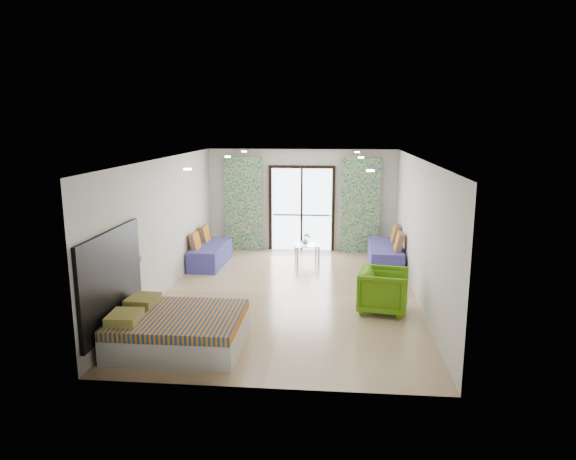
# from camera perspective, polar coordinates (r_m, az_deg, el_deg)

# --- Properties ---
(floor) EXTENTS (5.00, 7.50, 0.01)m
(floor) POSITION_cam_1_polar(r_m,az_deg,el_deg) (10.39, 0.13, -7.13)
(floor) COLOR #9F805F
(floor) RESTS_ON ground
(ceiling) EXTENTS (5.00, 7.50, 0.01)m
(ceiling) POSITION_cam_1_polar(r_m,az_deg,el_deg) (9.85, 0.13, 7.91)
(ceiling) COLOR silver
(ceiling) RESTS_ON ground
(wall_back) EXTENTS (5.00, 0.01, 2.70)m
(wall_back) POSITION_cam_1_polar(r_m,az_deg,el_deg) (13.71, 1.54, 3.33)
(wall_back) COLOR silver
(wall_back) RESTS_ON ground
(wall_front) EXTENTS (5.00, 0.01, 2.70)m
(wall_front) POSITION_cam_1_polar(r_m,az_deg,el_deg) (6.42, -2.90, -6.54)
(wall_front) COLOR silver
(wall_front) RESTS_ON ground
(wall_left) EXTENTS (0.01, 7.50, 2.70)m
(wall_left) POSITION_cam_1_polar(r_m,az_deg,el_deg) (10.55, -13.53, 0.43)
(wall_left) COLOR silver
(wall_left) RESTS_ON ground
(wall_right) EXTENTS (0.01, 7.50, 2.70)m
(wall_right) POSITION_cam_1_polar(r_m,az_deg,el_deg) (10.12, 14.37, -0.08)
(wall_right) COLOR silver
(wall_right) RESTS_ON ground
(balcony_door) EXTENTS (1.76, 0.08, 2.28)m
(balcony_door) POSITION_cam_1_polar(r_m,az_deg,el_deg) (13.70, 1.53, 2.94)
(balcony_door) COLOR black
(balcony_door) RESTS_ON floor
(balcony_rail) EXTENTS (1.52, 0.03, 0.04)m
(balcony_rail) POSITION_cam_1_polar(r_m,az_deg,el_deg) (13.76, 1.53, 1.67)
(balcony_rail) COLOR #595451
(balcony_rail) RESTS_ON balcony_door
(curtain_left) EXTENTS (1.00, 0.10, 2.50)m
(curtain_left) POSITION_cam_1_polar(r_m,az_deg,el_deg) (13.74, -4.98, 2.89)
(curtain_left) COLOR beige
(curtain_left) RESTS_ON floor
(curtain_right) EXTENTS (1.00, 0.10, 2.50)m
(curtain_right) POSITION_cam_1_polar(r_m,az_deg,el_deg) (13.54, 8.06, 2.68)
(curtain_right) COLOR beige
(curtain_right) RESTS_ON floor
(downlight_a) EXTENTS (0.12, 0.12, 0.02)m
(downlight_a) POSITION_cam_1_polar(r_m,az_deg,el_deg) (8.14, -11.09, 6.65)
(downlight_a) COLOR #FFE0B2
(downlight_a) RESTS_ON ceiling
(downlight_b) EXTENTS (0.12, 0.12, 0.02)m
(downlight_b) POSITION_cam_1_polar(r_m,az_deg,el_deg) (7.83, 9.11, 6.53)
(downlight_b) COLOR #FFE0B2
(downlight_b) RESTS_ON ceiling
(downlight_c) EXTENTS (0.12, 0.12, 0.02)m
(downlight_c) POSITION_cam_1_polar(r_m,az_deg,el_deg) (11.04, -6.72, 8.09)
(downlight_c) COLOR #FFE0B2
(downlight_c) RESTS_ON ceiling
(downlight_d) EXTENTS (0.12, 0.12, 0.02)m
(downlight_d) POSITION_cam_1_polar(r_m,az_deg,el_deg) (10.82, 8.10, 7.98)
(downlight_d) COLOR #FFE0B2
(downlight_d) RESTS_ON ceiling
(downlight_e) EXTENTS (0.12, 0.12, 0.02)m
(downlight_e) POSITION_cam_1_polar(r_m,az_deg,el_deg) (13.00, -4.89, 8.68)
(downlight_e) COLOR #FFE0B2
(downlight_e) RESTS_ON ceiling
(downlight_f) EXTENTS (0.12, 0.12, 0.02)m
(downlight_f) POSITION_cam_1_polar(r_m,az_deg,el_deg) (12.81, 7.68, 8.57)
(downlight_f) COLOR #FFE0B2
(downlight_f) RESTS_ON ceiling
(headboard) EXTENTS (0.06, 2.10, 1.50)m
(headboard) POSITION_cam_1_polar(r_m,az_deg,el_deg) (8.24, -18.98, -5.22)
(headboard) COLOR black
(headboard) RESTS_ON floor
(switch_plate) EXTENTS (0.02, 0.10, 0.10)m
(switch_plate) POSITION_cam_1_polar(r_m,az_deg,el_deg) (9.35, -15.94, -3.03)
(switch_plate) COLOR silver
(switch_plate) RESTS_ON wall_left
(bed) EXTENTS (1.92, 1.57, 0.66)m
(bed) POSITION_cam_1_polar(r_m,az_deg,el_deg) (8.15, -12.18, -10.78)
(bed) COLOR silver
(bed) RESTS_ON floor
(daybed_left) EXTENTS (0.73, 1.78, 0.87)m
(daybed_left) POSITION_cam_1_polar(r_m,az_deg,el_deg) (12.57, -8.69, -2.60)
(daybed_left) COLOR #403D92
(daybed_left) RESTS_ON floor
(daybed_right) EXTENTS (0.80, 1.94, 0.95)m
(daybed_right) POSITION_cam_1_polar(r_m,az_deg,el_deg) (12.43, 10.83, -2.73)
(daybed_right) COLOR #403D92
(daybed_right) RESTS_ON floor
(coffee_table) EXTENTS (0.69, 0.69, 0.69)m
(coffee_table) POSITION_cam_1_polar(r_m,az_deg,el_deg) (12.81, 2.13, -1.83)
(coffee_table) COLOR silver
(coffee_table) RESTS_ON floor
(vase) EXTENTS (0.19, 0.19, 0.16)m
(vase) POSITION_cam_1_polar(r_m,az_deg,el_deg) (12.84, 1.91, -1.22)
(vase) COLOR white
(vase) RESTS_ON coffee_table
(armchair) EXTENTS (0.92, 0.97, 0.87)m
(armchair) POSITION_cam_1_polar(r_m,az_deg,el_deg) (9.50, 10.56, -6.42)
(armchair) COLOR #528E12
(armchair) RESTS_ON floor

